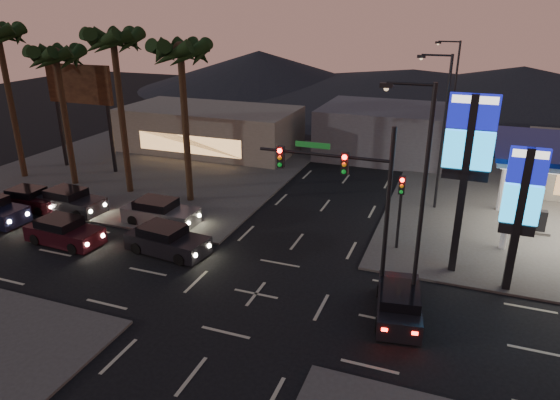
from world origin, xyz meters
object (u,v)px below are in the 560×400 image
at_px(suv_station, 399,303).
at_px(car_lane_a_front, 167,240).
at_px(car_lane_b_front, 160,213).
at_px(car_lane_b_rear, 30,199).
at_px(traffic_signal_mast, 349,185).
at_px(car_lane_a_mid, 64,232).
at_px(car_lane_b_mid, 70,201).
at_px(pylon_sign_short, 522,199).
at_px(pylon_sign_tall, 468,150).

bearing_deg(suv_station, car_lane_a_front, 172.13).
height_order(car_lane_b_front, car_lane_b_rear, car_lane_b_front).
bearing_deg(traffic_signal_mast, suv_station, -28.55).
relative_size(car_lane_a_mid, car_lane_b_mid, 0.96).
bearing_deg(pylon_sign_short, car_lane_a_front, -172.58).
xyz_separation_m(pylon_sign_short, car_lane_a_front, (-17.25, -2.25, -3.95)).
bearing_deg(traffic_signal_mast, car_lane_b_rear, 173.29).
bearing_deg(traffic_signal_mast, car_lane_a_mid, -177.23).
bearing_deg(pylon_sign_tall, car_lane_b_mid, -179.04).
relative_size(car_lane_b_front, car_lane_b_mid, 0.99).
relative_size(pylon_sign_short, car_lane_a_mid, 1.51).
xyz_separation_m(car_lane_b_rear, suv_station, (24.82, -4.09, 0.01)).
distance_m(traffic_signal_mast, suv_station, 5.53).
distance_m(pylon_sign_tall, traffic_signal_mast, 6.02).
relative_size(pylon_sign_tall, car_lane_b_front, 1.88).
bearing_deg(car_lane_b_front, car_lane_b_rear, -174.56).
height_order(car_lane_b_mid, suv_station, car_lane_b_mid).
bearing_deg(car_lane_b_rear, car_lane_b_mid, 10.13).
relative_size(traffic_signal_mast, suv_station, 1.77).
bearing_deg(car_lane_b_front, car_lane_a_mid, -129.97).
bearing_deg(car_lane_b_front, suv_station, -18.10).
distance_m(pylon_sign_short, car_lane_b_rear, 29.58).
height_order(car_lane_b_mid, car_lane_b_rear, car_lane_b_mid).
distance_m(car_lane_b_front, car_lane_b_mid, 6.65).
height_order(car_lane_a_mid, car_lane_b_rear, car_lane_a_mid).
distance_m(car_lane_a_front, car_lane_b_mid, 9.61).
height_order(traffic_signal_mast, car_lane_b_rear, traffic_signal_mast).
distance_m(pylon_sign_short, traffic_signal_mast, 7.69).
xyz_separation_m(traffic_signal_mast, car_lane_a_front, (-10.01, 0.27, -4.52)).
distance_m(traffic_signal_mast, car_lane_b_rear, 22.68).
bearing_deg(car_lane_b_rear, car_lane_b_front, 5.44).
xyz_separation_m(pylon_sign_tall, traffic_signal_mast, (-4.74, -3.51, -1.17)).
height_order(pylon_sign_tall, traffic_signal_mast, pylon_sign_tall).
bearing_deg(car_lane_a_front, traffic_signal_mast, -1.52).
relative_size(pylon_sign_tall, traffic_signal_mast, 1.12).
xyz_separation_m(pylon_sign_tall, car_lane_a_front, (-14.75, -3.25, -5.69)).
relative_size(pylon_sign_short, traffic_signal_mast, 0.88).
relative_size(car_lane_b_rear, suv_station, 0.97).
height_order(car_lane_a_mid, suv_station, car_lane_a_mid).
bearing_deg(car_lane_a_mid, pylon_sign_short, 8.02).
xyz_separation_m(car_lane_b_front, suv_station, (15.30, -5.00, -0.05)).
xyz_separation_m(car_lane_a_front, suv_station, (12.76, -1.76, -0.04)).
relative_size(pylon_sign_tall, car_lane_a_mid, 1.94).
bearing_deg(traffic_signal_mast, pylon_sign_short, 19.13).
bearing_deg(car_lane_b_front, car_lane_a_front, -51.87).
distance_m(car_lane_b_mid, suv_station, 22.42).
relative_size(traffic_signal_mast, car_lane_b_rear, 1.82).
xyz_separation_m(car_lane_a_mid, suv_station, (18.89, -0.72, -0.02)).
bearing_deg(traffic_signal_mast, car_lane_b_front, 164.41).
relative_size(car_lane_a_mid, suv_station, 1.03).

